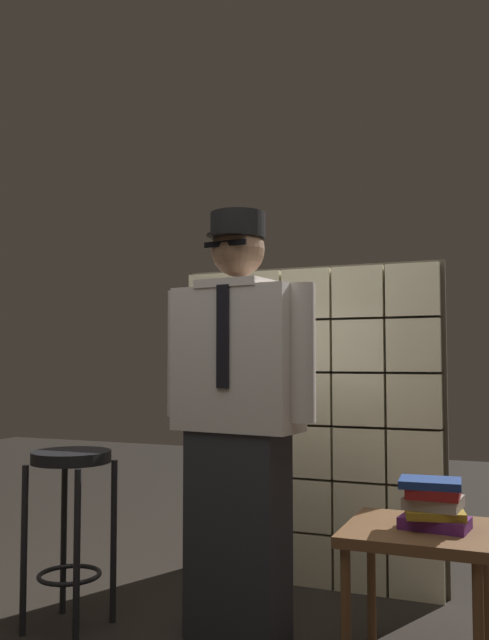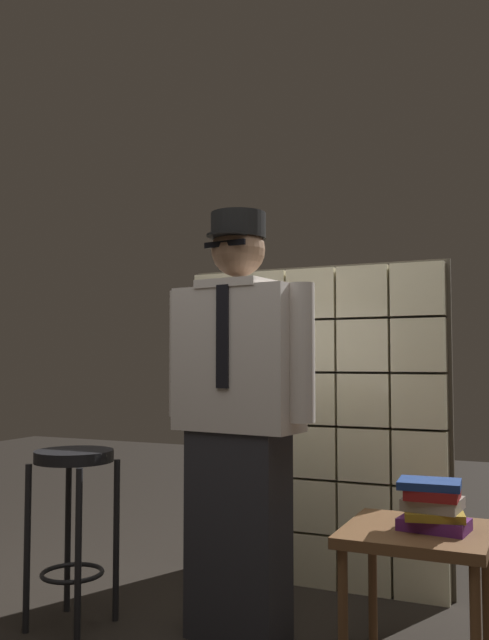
% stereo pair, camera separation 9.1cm
% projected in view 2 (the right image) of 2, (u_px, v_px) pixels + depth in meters
% --- Properties ---
extents(glass_block_wall, '(1.38, 0.10, 1.65)m').
position_uv_depth(glass_block_wall, '(313.00, 425.00, 3.47)').
color(glass_block_wall, beige).
rests_on(glass_block_wall, ground).
extents(standing_person, '(0.70, 0.33, 1.76)m').
position_uv_depth(standing_person, '(238.00, 413.00, 2.80)').
color(standing_person, '#28282D').
rests_on(standing_person, ground).
extents(bar_stool, '(0.34, 0.34, 0.75)m').
position_uv_depth(bar_stool, '(73.00, 494.00, 2.91)').
color(bar_stool, black).
rests_on(bar_stool, ground).
extents(side_table, '(0.52, 0.52, 0.52)m').
position_uv_depth(side_table, '(417.00, 547.00, 2.47)').
color(side_table, brown).
rests_on(side_table, ground).
extents(book_stack, '(0.26, 0.22, 0.18)m').
position_uv_depth(book_stack, '(433.00, 505.00, 2.45)').
color(book_stack, '#591E66').
rests_on(book_stack, side_table).
extents(coffee_mug, '(0.13, 0.08, 0.09)m').
position_uv_depth(coffee_mug, '(430.00, 517.00, 2.44)').
color(coffee_mug, silver).
rests_on(coffee_mug, side_table).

